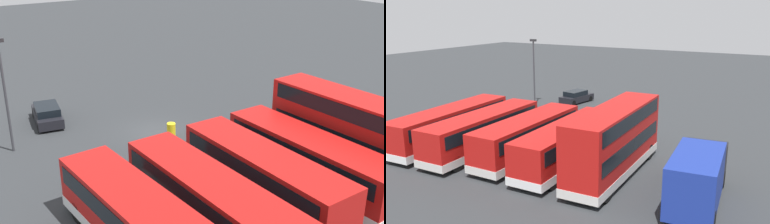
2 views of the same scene
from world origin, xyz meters
TOP-DOWN VIEW (x-y plane):
  - ground_plane at (0.00, 0.00)m, footprint 140.00×140.00m
  - bus_double_decker_near_end at (-6.99, 11.38)m, footprint 3.04×10.74m
  - bus_single_deck_second at (-3.48, 11.43)m, footprint 2.90×10.87m
  - bus_single_deck_third at (-0.08, 11.44)m, footprint 2.76×10.54m
  - bus_single_deck_fourth at (3.69, 12.06)m, footprint 2.96×11.23m
  - car_hatchback_silver at (5.83, -5.77)m, footprint 2.48×4.52m
  - lamp_post_tall at (9.21, -2.24)m, footprint 0.70×0.30m
  - waste_bin_yellow at (-0.61, 1.39)m, footprint 0.60×0.60m

SIDE VIEW (x-z plane):
  - ground_plane at x=0.00m, z-range 0.00..0.00m
  - waste_bin_yellow at x=-0.61m, z-range 0.00..0.95m
  - car_hatchback_silver at x=5.83m, z-range -0.01..1.42m
  - bus_single_deck_third at x=-0.08m, z-range 0.15..3.10m
  - bus_single_deck_second at x=-3.48m, z-range 0.15..3.10m
  - bus_single_deck_fourth at x=3.69m, z-range 0.15..3.10m
  - bus_double_decker_near_end at x=-6.99m, z-range 0.17..4.72m
  - lamp_post_tall at x=9.21m, z-range 0.67..8.08m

